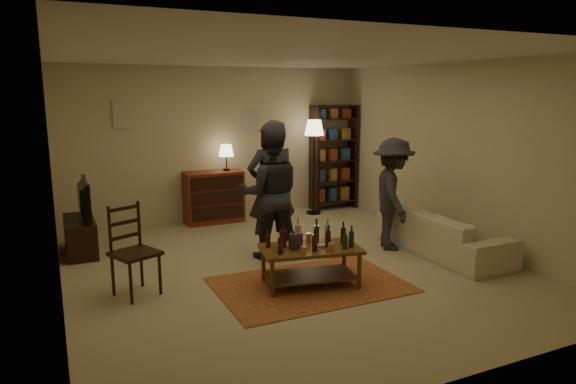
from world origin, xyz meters
TOP-DOWN VIEW (x-y plane):
  - floor at (0.00, 0.00)m, footprint 6.00×6.00m
  - room_shell at (-0.65, 2.98)m, footprint 6.00×6.00m
  - rug at (-0.06, -0.69)m, footprint 2.20×1.50m
  - coffee_table at (-0.06, -0.69)m, footprint 1.25×0.84m
  - dining_chair at (-2.00, -0.05)m, footprint 0.60×0.60m
  - tv_stand at (-2.44, 1.80)m, footprint 0.40×1.00m
  - dresser at (-0.19, 2.71)m, footprint 1.00×0.50m
  - bookshelf at (2.25, 2.78)m, footprint 0.90×0.34m
  - floor_lamp at (1.69, 2.54)m, footprint 0.36×0.36m
  - sofa at (2.20, -0.40)m, footprint 0.81×2.08m
  - person_left at (-0.04, 0.51)m, footprint 0.71×0.48m
  - person_right at (-0.06, 0.51)m, footprint 1.04×0.91m
  - person_by_sofa at (1.70, 0.12)m, footprint 0.97×1.20m

SIDE VIEW (x-z plane):
  - floor at x=0.00m, z-range 0.00..0.00m
  - rug at x=-0.06m, z-range 0.00..0.01m
  - sofa at x=2.20m, z-range 0.00..0.61m
  - tv_stand at x=-2.44m, z-range -0.14..0.91m
  - coffee_table at x=-0.06m, z-range 0.01..0.82m
  - dresser at x=-0.19m, z-range -0.20..1.16m
  - dining_chair at x=-2.00m, z-range 0.03..1.09m
  - person_by_sofa at x=1.70m, z-range 0.00..1.62m
  - person_right at x=-0.06m, z-range 0.00..1.79m
  - person_left at x=-0.04m, z-range 0.00..1.90m
  - bookshelf at x=2.25m, z-range 0.03..2.04m
  - floor_lamp at x=1.69m, z-range 0.62..2.37m
  - room_shell at x=-0.65m, z-range -1.19..4.81m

